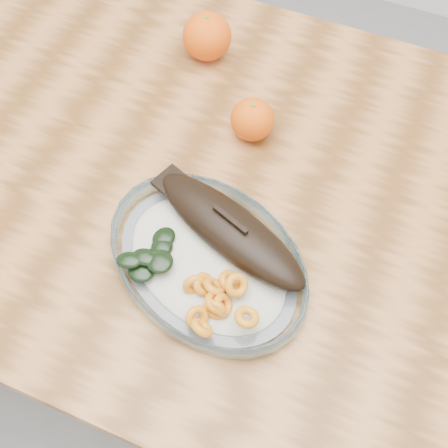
% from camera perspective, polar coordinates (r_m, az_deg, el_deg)
% --- Properties ---
extents(ground, '(3.00, 3.00, 0.00)m').
position_cam_1_polar(ground, '(1.56, -2.27, -10.38)').
color(ground, slate).
rests_on(ground, ground).
extents(dining_table, '(1.20, 0.80, 0.75)m').
position_cam_1_polar(dining_table, '(0.97, -3.59, 2.70)').
color(dining_table, brown).
rests_on(dining_table, ground).
extents(plated_meal, '(0.73, 0.73, 0.08)m').
position_cam_1_polar(plated_meal, '(0.78, -1.59, -3.44)').
color(plated_meal, white).
rests_on(plated_meal, dining_table).
extents(orange_left, '(0.08, 0.08, 0.08)m').
position_cam_1_polar(orange_left, '(1.01, -1.74, 18.52)').
color(orange_left, '#FF4405').
rests_on(orange_left, dining_table).
extents(orange_right, '(0.07, 0.07, 0.07)m').
position_cam_1_polar(orange_right, '(0.90, 2.91, 10.56)').
color(orange_right, '#FF4405').
rests_on(orange_right, dining_table).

